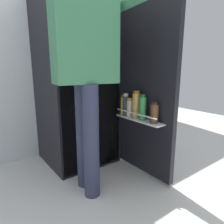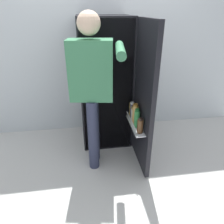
% 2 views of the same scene
% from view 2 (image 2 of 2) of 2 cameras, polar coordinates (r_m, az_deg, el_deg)
% --- Properties ---
extents(ground_plane, '(6.65, 6.65, 0.00)m').
position_cam_2_polar(ground_plane, '(2.74, -0.27, -13.01)').
color(ground_plane, silver).
extents(kitchen_wall, '(4.40, 0.10, 2.61)m').
position_cam_2_polar(kitchen_wall, '(3.10, -2.96, 18.29)').
color(kitchen_wall, silver).
rests_on(kitchen_wall, ground_plane).
extents(refrigerator, '(0.71, 1.29, 1.68)m').
position_cam_2_polar(refrigerator, '(2.80, -1.34, 7.51)').
color(refrigerator, black).
rests_on(refrigerator, ground_plane).
extents(person, '(0.57, 0.82, 1.73)m').
position_cam_2_polar(person, '(2.21, -5.39, 8.13)').
color(person, '#2D334C').
rests_on(person, ground_plane).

